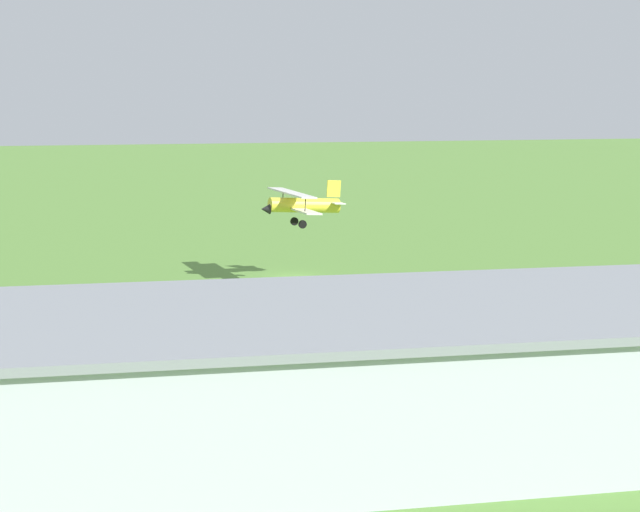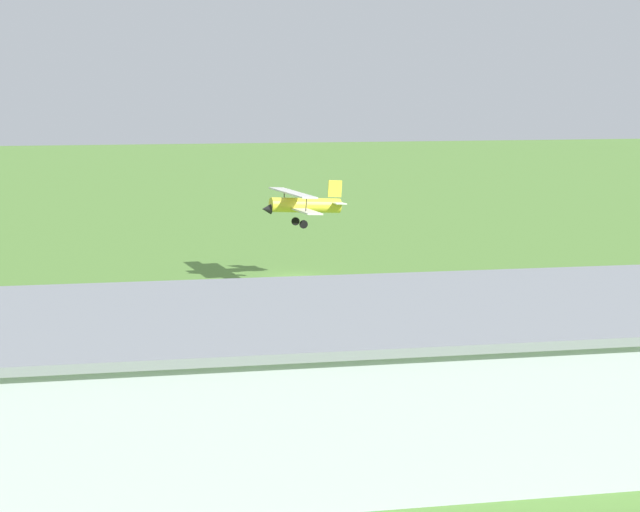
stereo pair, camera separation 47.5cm
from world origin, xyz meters
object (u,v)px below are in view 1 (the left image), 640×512
biplane (301,204)px  person_by_parked_cars (576,315)px  car_silver (578,330)px  person_crossing_taxiway (109,341)px  person_at_fence_line (30,378)px  hangar (400,374)px  person_walking_on_apron (619,343)px

biplane → person_by_parked_cars: bearing=125.9°
car_silver → person_crossing_taxiway: 27.47m
person_crossing_taxiway → person_at_fence_line: bearing=61.7°
biplane → person_at_fence_line: biplane is taller
person_crossing_taxiway → person_by_parked_cars: (-28.83, -0.02, 0.13)m
car_silver → person_by_parked_cars: size_ratio=2.73×
person_at_fence_line → hangar: bearing=146.2°
person_at_fence_line → person_by_parked_cars: 33.60m
hangar → person_at_fence_line: 19.11m
biplane → person_by_parked_cars: (-13.75, 19.02, -5.24)m
person_at_fence_line → biplane: bearing=-125.8°
person_by_parked_cars → person_walking_on_apron: 7.11m
person_walking_on_apron → person_by_parked_cars: bearing=-96.7°
hangar → biplane: bearing=-95.0°
hangar → biplane: 37.23m
person_by_parked_cars → person_walking_on_apron: size_ratio=1.09×
biplane → person_crossing_taxiway: 24.88m
person_crossing_taxiway → person_by_parked_cars: size_ratio=0.87×
person_walking_on_apron → person_crossing_taxiway: bearing=-14.1°
person_at_fence_line → person_by_parked_cars: size_ratio=0.99×
biplane → car_silver: bearing=118.2°
biplane → person_walking_on_apron: bearing=116.3°
person_by_parked_cars → hangar: bearing=46.5°
hangar → person_at_fence_line: bearing=-33.8°
car_silver → person_at_fence_line: size_ratio=2.76×
person_crossing_taxiway → person_walking_on_apron: person_walking_on_apron is taller
person_crossing_taxiway → hangar: bearing=123.4°
person_walking_on_apron → car_silver: bearing=-77.4°
hangar → car_silver: (-15.41, -14.31, -2.18)m
hangar → person_walking_on_apron: hangar is taller
car_silver → person_at_fence_line: person_at_fence_line is taller
person_at_fence_line → person_walking_on_apron: bearing=-179.5°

